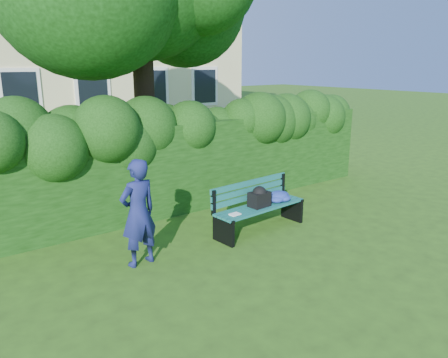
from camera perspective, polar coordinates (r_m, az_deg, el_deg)
ground at (r=7.64m, az=2.72°, el=-7.83°), size 80.00×80.00×0.00m
hedge at (r=9.09m, az=-6.06°, el=1.78°), size 10.00×1.00×1.80m
park_bench at (r=7.96m, az=5.12°, el=-3.07°), size 1.88×0.68×0.89m
man_reading at (r=6.57m, az=-11.13°, el=-4.38°), size 0.64×0.47×1.63m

